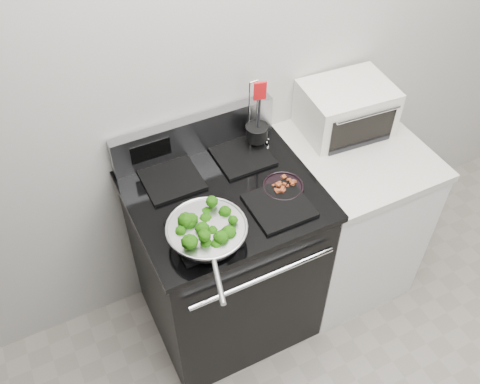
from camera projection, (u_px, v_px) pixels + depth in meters
back_wall at (252, 53)px, 2.26m from camera, size 4.00×0.02×2.70m
gas_range at (226, 259)px, 2.58m from camera, size 0.79×0.69×1.13m
counter at (344, 215)px, 2.81m from camera, size 0.62×0.68×0.92m
skillet at (207, 232)px, 2.03m from camera, size 0.32×0.49×0.07m
broccoli_pile at (207, 228)px, 2.02m from camera, size 0.25×0.25×0.09m
bacon_plate at (283, 185)px, 2.26m from camera, size 0.18×0.18×0.04m
utensil_holder at (257, 136)px, 2.41m from camera, size 0.12×0.12×0.36m
toaster_oven at (346, 108)px, 2.51m from camera, size 0.43×0.34×0.23m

